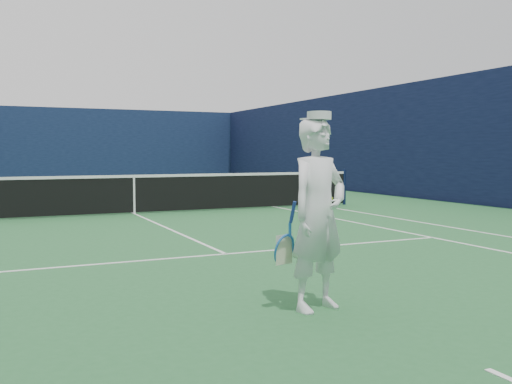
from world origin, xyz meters
The scene contains 5 objects.
ground centered at (0.00, 0.00, 0.00)m, with size 80.00×80.00×0.00m, color #246031.
court_markings centered at (0.00, 0.00, 0.00)m, with size 11.03×23.83×0.01m.
windscreen_fence centered at (0.00, 0.00, 2.00)m, with size 20.12×36.12×4.00m.
tennis_net centered at (0.00, 0.00, 0.55)m, with size 12.88×0.09×1.07m.
tennis_player centered at (-0.30, -9.68, 0.97)m, with size 0.88×0.64×1.99m.
Camera 1 is at (-3.22, -14.57, 1.58)m, focal length 40.00 mm.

